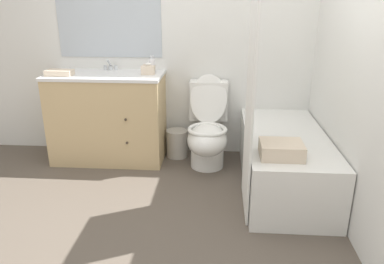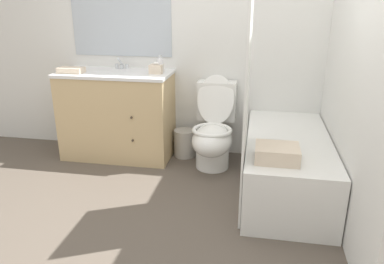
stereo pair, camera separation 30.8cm
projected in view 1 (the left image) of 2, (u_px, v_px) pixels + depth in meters
name	position (u px, v px, depth m)	size (l,w,h in m)	color
ground_plane	(162.00, 239.00, 2.59)	(14.00, 14.00, 0.00)	brown
wall_back	(183.00, 32.00, 3.70)	(8.00, 0.06, 2.50)	silver
wall_right	(346.00, 43.00, 2.83)	(0.05, 2.61, 2.50)	silver
vanity_cabinet	(108.00, 117.00, 3.75)	(1.12, 0.57, 0.89)	tan
sink_faucet	(110.00, 66.00, 3.77)	(0.14, 0.12, 0.12)	silver
toilet	(208.00, 131.00, 3.63)	(0.38, 0.69, 0.88)	white
bathtub	(284.00, 160.00, 3.25)	(0.68, 1.49, 0.48)	white
shower_curtain	(251.00, 81.00, 2.67)	(0.01, 0.58, 2.01)	white
wastebasket	(177.00, 143.00, 3.90)	(0.22, 0.22, 0.28)	#B7B2A8
tissue_box	(148.00, 69.00, 3.56)	(0.12, 0.12, 0.11)	beige
soap_dispenser	(152.00, 66.00, 3.57)	(0.06, 0.06, 0.17)	silver
hand_towel_folded	(60.00, 73.00, 3.51)	(0.24, 0.14, 0.05)	beige
bath_towel_folded	(281.00, 150.00, 2.71)	(0.31, 0.25, 0.11)	beige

